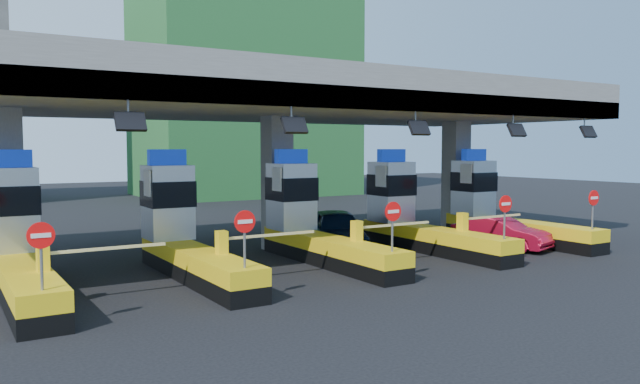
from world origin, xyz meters
TOP-DOWN VIEW (x-y plane):
  - ground at (0.00, 0.00)m, footprint 120.00×120.00m
  - toll_canopy at (0.00, 2.87)m, footprint 28.00×12.09m
  - toll_lane_far_left at (-10.00, 0.28)m, footprint 4.43×8.00m
  - toll_lane_left at (-5.00, 0.28)m, footprint 4.43×8.00m
  - toll_lane_center at (0.00, 0.28)m, footprint 4.43×8.00m
  - toll_lane_right at (5.00, 0.28)m, footprint 4.43×8.00m
  - toll_lane_far_right at (10.00, 0.28)m, footprint 4.43×8.00m
  - bg_building_scaffold at (12.00, 32.00)m, footprint 18.00×12.00m
  - van at (1.91, 1.43)m, footprint 3.84×5.43m
  - red_car at (8.02, -1.74)m, footprint 2.47×4.25m

SIDE VIEW (x-z plane):
  - ground at x=0.00m, z-range 0.00..0.00m
  - red_car at x=8.02m, z-range 0.00..1.32m
  - van at x=1.91m, z-range 0.00..1.72m
  - toll_lane_far_left at x=-10.00m, z-range -0.68..3.47m
  - toll_lane_left at x=-5.00m, z-range -0.68..3.47m
  - toll_lane_center at x=0.00m, z-range -0.68..3.47m
  - toll_lane_right at x=5.00m, z-range -0.68..3.47m
  - toll_lane_far_right at x=10.00m, z-range -0.68..3.47m
  - toll_canopy at x=0.00m, z-range 2.63..9.63m
  - bg_building_scaffold at x=12.00m, z-range 0.00..28.00m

